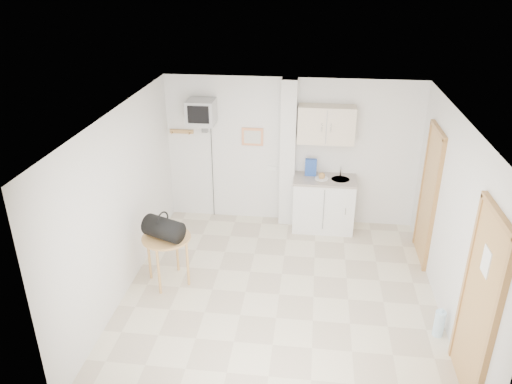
# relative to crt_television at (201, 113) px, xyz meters

# --- Properties ---
(ground) EXTENTS (4.50, 4.50, 0.00)m
(ground) POSITION_rel_crt_television_xyz_m (1.45, -2.02, -1.94)
(ground) COLOR beige
(ground) RESTS_ON ground
(room_envelope) EXTENTS (4.24, 4.54, 2.55)m
(room_envelope) POSITION_rel_crt_television_xyz_m (1.69, -1.93, -0.40)
(room_envelope) COLOR white
(room_envelope) RESTS_ON ground
(kitchenette) EXTENTS (1.03, 0.58, 2.10)m
(kitchenette) POSITION_rel_crt_television_xyz_m (2.02, -0.02, -1.13)
(kitchenette) COLOR white
(kitchenette) RESTS_ON ground
(crt_television) EXTENTS (0.44, 0.45, 2.15)m
(crt_television) POSITION_rel_crt_television_xyz_m (0.00, 0.00, 0.00)
(crt_television) COLOR slate
(crt_television) RESTS_ON ground
(round_table) EXTENTS (0.67, 0.67, 0.73)m
(round_table) POSITION_rel_crt_television_xyz_m (-0.12, -1.90, -1.30)
(round_table) COLOR tan
(round_table) RESTS_ON ground
(duffel_bag) EXTENTS (0.61, 0.49, 0.40)m
(duffel_bag) POSITION_rel_crt_television_xyz_m (-0.14, -1.94, -1.06)
(duffel_bag) COLOR black
(duffel_bag) RESTS_ON round_table
(water_bottle) EXTENTS (0.13, 0.13, 0.38)m
(water_bottle) POSITION_rel_crt_television_xyz_m (3.43, -2.60, -1.76)
(water_bottle) COLOR #B9E1F9
(water_bottle) RESTS_ON ground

